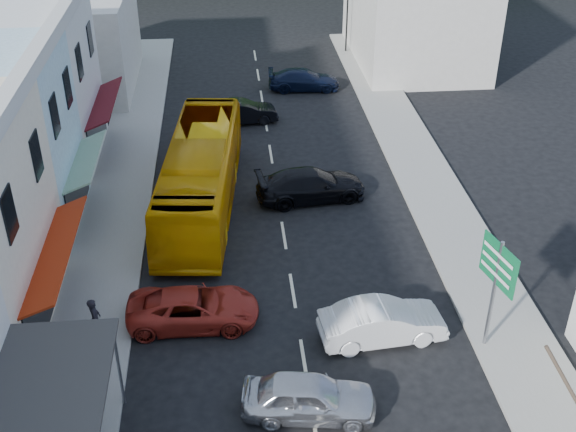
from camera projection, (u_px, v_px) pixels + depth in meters
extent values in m
plane|color=black|center=(304.00, 361.00, 24.78)|extent=(120.00, 120.00, 0.00)
cube|color=gray|center=(115.00, 218.00, 32.66)|extent=(3.00, 52.00, 0.15)
cube|color=gray|center=(439.00, 203.00, 33.83)|extent=(3.00, 52.00, 0.15)
cube|color=#97230A|center=(56.00, 251.00, 25.09)|extent=(1.30, 6.80, 0.08)
cube|color=#195926|center=(85.00, 160.00, 31.04)|extent=(1.30, 5.10, 0.08)
cube|color=silver|center=(18.00, 87.00, 35.75)|extent=(7.00, 7.00, 8.00)
cube|color=#510E15|center=(104.00, 102.00, 36.56)|extent=(1.30, 5.95, 0.08)
cube|color=#B7B2A8|center=(67.00, 41.00, 45.24)|extent=(8.00, 10.00, 6.00)
cube|color=#B7B2A8|center=(416.00, 11.00, 49.33)|extent=(8.00, 12.00, 7.00)
imported|color=#E69D06|center=(201.00, 177.00, 32.90)|extent=(3.67, 11.79, 3.10)
imported|color=silver|center=(309.00, 397.00, 22.38)|extent=(4.60, 2.38, 1.40)
imported|color=silver|center=(382.00, 323.00, 25.42)|extent=(4.56, 2.23, 1.40)
imported|color=maroon|center=(193.00, 307.00, 26.18)|extent=(4.63, 1.98, 1.40)
imported|color=black|center=(311.00, 186.00, 33.96)|extent=(4.70, 2.41, 1.40)
imported|color=black|center=(242.00, 112.00, 41.50)|extent=(4.60, 2.38, 1.40)
imported|color=black|center=(304.00, 79.00, 45.98)|extent=(4.59, 2.07, 1.40)
imported|color=black|center=(95.00, 318.00, 25.17)|extent=(0.49, 0.65, 1.70)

